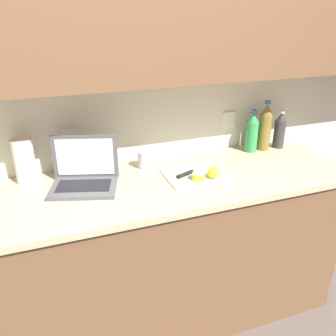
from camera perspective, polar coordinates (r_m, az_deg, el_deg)
ground_plane at (r=2.41m, az=-4.78°, el=-23.01°), size 12.00×12.00×0.00m
wall_back at (r=1.89m, az=-8.65°, el=17.71°), size 5.20×0.38×2.60m
counter_unit at (r=2.08m, az=-5.88°, el=-14.18°), size 2.43×0.65×0.93m
laptop at (r=1.86m, az=-13.25°, el=-1.06°), size 0.38×0.32×0.25m
cutting_board at (r=1.93m, az=4.36°, el=-1.25°), size 0.32×0.27×0.01m
knife at (r=1.94m, az=3.44°, el=-0.78°), size 0.26×0.12×0.02m
lemon_half_cut at (r=1.88m, az=4.91°, el=-1.36°), size 0.07×0.07×0.04m
lemon_whole_beside at (r=1.90m, az=7.34°, el=-0.66°), size 0.07×0.07×0.07m
bottle_green_soda at (r=2.29m, az=13.29°, el=5.53°), size 0.08×0.08×0.27m
bottle_oil_tall at (r=2.34m, az=15.29°, el=6.28°), size 0.08×0.08×0.32m
bottle_water_clear at (r=2.41m, az=17.47°, el=5.75°), size 0.07×0.07×0.25m
measuring_cup at (r=2.02m, az=-3.69°, el=1.37°), size 0.10×0.08×0.10m
paper_towel_roll at (r=1.97m, az=-22.06°, el=1.08°), size 0.10×0.10×0.24m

